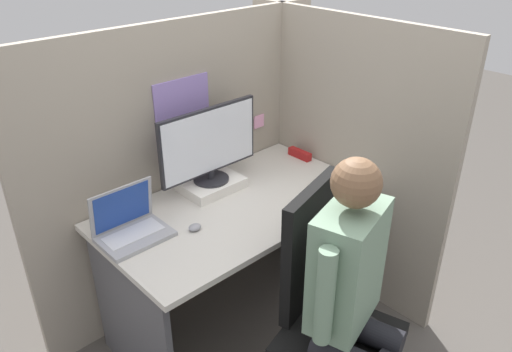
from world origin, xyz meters
TOP-DOWN VIEW (x-y plane):
  - cubicle_panel_back at (-0.00, 0.79)m, footprint 1.88×0.05m
  - cubicle_panel_right at (0.71, 0.30)m, footprint 0.04×1.41m
  - desk at (0.00, 0.38)m, footprint 1.38×0.76m
  - paper_box at (0.01, 0.59)m, footprint 0.32×0.23m
  - monitor at (0.01, 0.60)m, footprint 0.59×0.19m
  - laptop at (-0.54, 0.49)m, footprint 0.31×0.22m
  - mouse at (-0.30, 0.34)m, footprint 0.06×0.05m
  - stapler at (0.63, 0.53)m, footprint 0.04×0.16m
  - carrot_toy at (0.30, 0.10)m, footprint 0.04×0.15m
  - office_chair at (-0.07, -0.28)m, footprint 0.57×0.61m
  - person at (-0.11, -0.43)m, footprint 0.47×0.47m

SIDE VIEW (x-z plane):
  - office_chair at x=-0.07m, z-range 0.01..1.08m
  - desk at x=0.00m, z-range 0.18..0.93m
  - person at x=-0.11m, z-range 0.11..1.41m
  - mouse at x=-0.30m, z-range 0.75..0.78m
  - carrot_toy at x=0.30m, z-range 0.75..0.79m
  - stapler at x=0.63m, z-range 0.75..0.80m
  - paper_box at x=0.01m, z-range 0.75..0.80m
  - laptop at x=-0.54m, z-range 0.68..0.92m
  - cubicle_panel_right at x=0.71m, z-range 0.00..1.61m
  - cubicle_panel_back at x=0.00m, z-range 0.00..1.61m
  - monitor at x=0.01m, z-range 0.81..1.21m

